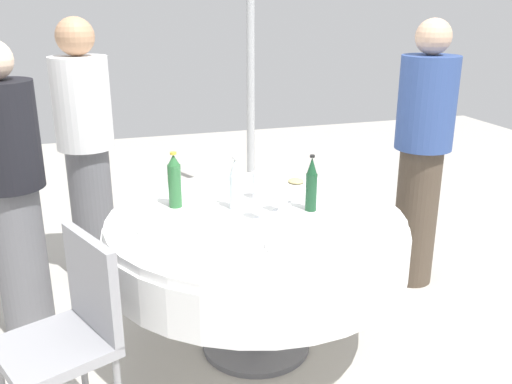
% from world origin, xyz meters
% --- Properties ---
extents(ground_plane, '(10.00, 10.00, 0.00)m').
position_xyz_m(ground_plane, '(0.00, 0.00, 0.00)').
color(ground_plane, '#B7B2A8').
extents(dining_table, '(1.48, 1.48, 0.74)m').
position_xyz_m(dining_table, '(0.00, 0.00, 0.59)').
color(dining_table, white).
rests_on(dining_table, ground_plane).
extents(bottle_clear_north, '(0.06, 0.06, 0.27)m').
position_xyz_m(bottle_clear_north, '(-0.12, -0.07, 0.87)').
color(bottle_clear_north, silver).
rests_on(bottle_clear_north, dining_table).
extents(bottle_green_west, '(0.07, 0.07, 0.29)m').
position_xyz_m(bottle_green_west, '(-0.24, -0.35, 0.87)').
color(bottle_green_west, '#2D6B38').
rests_on(bottle_green_west, dining_table).
extents(bottle_dark_green_far, '(0.06, 0.06, 0.28)m').
position_xyz_m(bottle_dark_green_far, '(0.01, 0.28, 0.87)').
color(bottle_dark_green_far, '#194728').
rests_on(bottle_dark_green_far, dining_table).
extents(wine_glass_right, '(0.06, 0.06, 0.14)m').
position_xyz_m(wine_glass_right, '(-0.02, 0.12, 0.84)').
color(wine_glass_right, white).
rests_on(wine_glass_right, dining_table).
extents(wine_glass_rear, '(0.07, 0.07, 0.14)m').
position_xyz_m(wine_glass_rear, '(-0.24, 0.08, 0.85)').
color(wine_glass_rear, white).
rests_on(wine_glass_rear, dining_table).
extents(wine_glass_near, '(0.06, 0.06, 0.14)m').
position_xyz_m(wine_glass_near, '(0.05, -0.00, 0.84)').
color(wine_glass_near, white).
rests_on(wine_glass_near, dining_table).
extents(plate_left, '(0.25, 0.25, 0.02)m').
position_xyz_m(plate_left, '(0.40, 0.04, 0.75)').
color(plate_left, white).
rests_on(plate_left, dining_table).
extents(plate_east, '(0.22, 0.22, 0.04)m').
position_xyz_m(plate_east, '(-0.38, 0.35, 0.75)').
color(plate_east, white).
rests_on(plate_east, dining_table).
extents(plate_inner, '(0.25, 0.25, 0.02)m').
position_xyz_m(plate_inner, '(0.05, -0.46, 0.75)').
color(plate_inner, white).
rests_on(plate_inner, dining_table).
extents(knife_west, '(0.09, 0.17, 0.00)m').
position_xyz_m(knife_west, '(-0.15, 0.22, 0.74)').
color(knife_west, silver).
rests_on(knife_west, dining_table).
extents(knife_far, '(0.04, 0.18, 0.00)m').
position_xyz_m(knife_far, '(-0.57, -0.02, 0.74)').
color(knife_far, silver).
rests_on(knife_far, dining_table).
extents(person_north, '(0.34, 0.34, 1.56)m').
position_xyz_m(person_north, '(-0.52, -1.14, 0.82)').
color(person_north, slate).
rests_on(person_north, ground_plane).
extents(person_west, '(0.34, 0.34, 1.65)m').
position_xyz_m(person_west, '(-1.05, -0.76, 0.87)').
color(person_west, slate).
rests_on(person_west, ground_plane).
extents(person_far, '(0.34, 0.34, 1.64)m').
position_xyz_m(person_far, '(-0.42, 1.19, 0.86)').
color(person_far, '#4C3F33').
rests_on(person_far, ground_plane).
extents(chair_near, '(0.53, 0.53, 0.87)m').
position_xyz_m(chair_near, '(0.38, -0.88, 0.52)').
color(chair_near, '#99999E').
rests_on(chair_near, ground_plane).
extents(tent_pole_main, '(0.07, 0.07, 2.34)m').
position_xyz_m(tent_pole_main, '(-2.19, 0.63, 1.17)').
color(tent_pole_main, '#B2B5B7').
rests_on(tent_pole_main, ground_plane).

